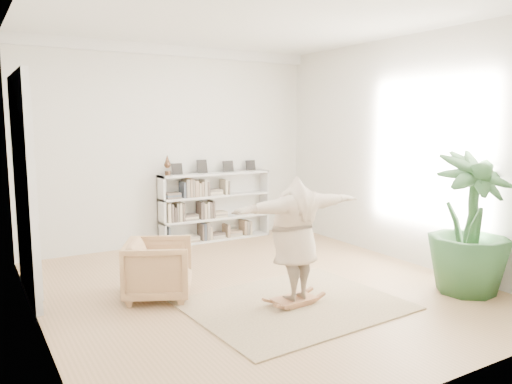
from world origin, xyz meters
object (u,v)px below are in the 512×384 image
(bookshelf, at_px, (215,207))
(armchair, at_px, (159,269))
(person, at_px, (295,235))
(rocker_board, at_px, (294,300))
(houseplant, at_px, (470,223))

(bookshelf, bearing_deg, armchair, -129.02)
(armchair, relative_size, person, 0.45)
(rocker_board, bearing_deg, bookshelf, 75.83)
(bookshelf, distance_m, person, 3.71)
(person, height_order, houseplant, houseplant)
(armchair, relative_size, houseplant, 0.45)
(person, distance_m, houseplant, 2.38)
(person, xyz_separation_m, houseplant, (2.26, -0.76, 0.04))
(armchair, bearing_deg, rocker_board, -103.84)
(bookshelf, height_order, houseplant, houseplant)
(bookshelf, relative_size, armchair, 2.64)
(armchair, height_order, rocker_board, armchair)
(rocker_board, relative_size, houseplant, 0.29)
(armchair, height_order, houseplant, houseplant)
(bookshelf, bearing_deg, rocker_board, -100.90)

